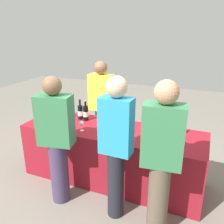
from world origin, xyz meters
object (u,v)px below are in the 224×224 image
at_px(wine_glass_1, 82,124).
at_px(wine_bottle_3, 118,119).
at_px(wine_bottle_2, 86,113).
at_px(wine_glass_2, 179,138).
at_px(wine_bottle_4, 155,123).
at_px(guest_0, 57,138).
at_px(wine_bottle_5, 178,128).
at_px(guest_1, 116,144).
at_px(server_pouring, 101,105).
at_px(wine_bottle_0, 62,112).
at_px(guest_2, 161,157).
at_px(wine_bottle_1, 80,112).
at_px(wine_glass_0, 61,120).

bearing_deg(wine_glass_1, wine_bottle_3, 39.15).
bearing_deg(wine_bottle_2, wine_glass_2, -12.00).
relative_size(wine_bottle_4, guest_0, 0.19).
distance_m(wine_bottle_5, guest_1, 0.95).
xyz_separation_m(wine_glass_1, server_pouring, (-0.12, 0.88, -0.02)).
xyz_separation_m(wine_glass_1, guest_0, (-0.08, -0.47, -0.02)).
bearing_deg(wine_bottle_0, guest_2, -25.27).
xyz_separation_m(wine_bottle_1, wine_bottle_3, (0.64, -0.04, -0.00)).
height_order(wine_bottle_1, guest_0, guest_0).
height_order(server_pouring, guest_1, guest_1).
height_order(wine_bottle_5, wine_glass_2, wine_bottle_5).
relative_size(wine_glass_1, server_pouring, 0.08).
height_order(wine_glass_1, guest_0, guest_0).
bearing_deg(wine_bottle_4, guest_0, -139.07).
bearing_deg(wine_bottle_0, wine_glass_2, -7.19).
distance_m(wine_bottle_0, wine_bottle_1, 0.28).
distance_m(wine_glass_1, guest_1, 0.80).
xyz_separation_m(wine_bottle_1, wine_bottle_5, (1.45, -0.03, -0.00)).
bearing_deg(guest_2, wine_bottle_3, 126.64).
height_order(wine_bottle_4, guest_2, guest_2).
height_order(wine_bottle_3, wine_bottle_5, wine_bottle_5).
height_order(wine_bottle_1, wine_bottle_2, wine_bottle_2).
height_order(wine_bottle_3, guest_2, guest_2).
distance_m(wine_bottle_4, wine_glass_1, 0.99).
height_order(wine_bottle_1, wine_glass_0, wine_bottle_1).
bearing_deg(wine_bottle_3, guest_1, -70.54).
bearing_deg(guest_2, wine_glass_2, 74.27).
height_order(wine_bottle_1, guest_1, guest_1).
bearing_deg(wine_bottle_5, wine_bottle_4, 171.91).
height_order(wine_bottle_5, wine_glass_0, wine_bottle_5).
xyz_separation_m(wine_bottle_2, wine_bottle_3, (0.54, -0.03, -0.01)).
bearing_deg(wine_bottle_3, server_pouring, 133.50).
distance_m(wine_bottle_2, server_pouring, 0.52).
xyz_separation_m(wine_bottle_0, guest_0, (0.42, -0.75, -0.03)).
relative_size(wine_bottle_3, guest_2, 0.18).
relative_size(wine_bottle_2, guest_0, 0.19).
relative_size(wine_bottle_2, guest_2, 0.19).
relative_size(wine_bottle_2, wine_glass_0, 2.43).
xyz_separation_m(wine_glass_2, server_pouring, (-1.40, 0.82, -0.02)).
bearing_deg(wine_glass_0, guest_0, -61.69).
bearing_deg(wine_bottle_5, wine_bottle_3, -178.91).
bearing_deg(wine_glass_0, wine_bottle_2, 58.46).
relative_size(wine_bottle_2, wine_glass_2, 2.22).
bearing_deg(wine_bottle_0, wine_bottle_4, 4.16).
distance_m(wine_glass_2, server_pouring, 1.62).
xyz_separation_m(wine_bottle_2, wine_glass_2, (1.41, -0.30, -0.01)).
bearing_deg(wine_bottle_5, guest_2, -92.32).
xyz_separation_m(wine_bottle_0, wine_bottle_3, (0.90, 0.04, -0.00)).
relative_size(wine_bottle_1, wine_glass_1, 2.29).
relative_size(wine_bottle_1, guest_1, 0.19).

